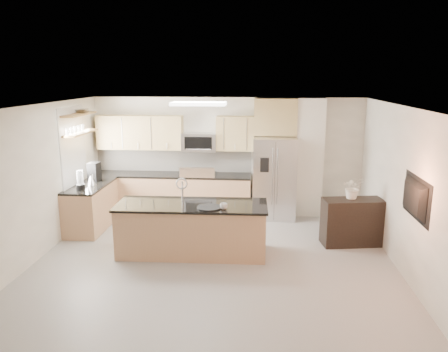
# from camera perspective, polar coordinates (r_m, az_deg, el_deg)

# --- Properties ---
(floor) EXTENTS (6.50, 6.50, 0.00)m
(floor) POSITION_cam_1_polar(r_m,az_deg,el_deg) (7.17, -1.63, -12.33)
(floor) COLOR gray
(floor) RESTS_ON ground
(ceiling) EXTENTS (6.00, 6.50, 0.02)m
(ceiling) POSITION_cam_1_polar(r_m,az_deg,el_deg) (6.49, -1.77, 8.88)
(ceiling) COLOR white
(ceiling) RESTS_ON wall_back
(wall_back) EXTENTS (6.00, 0.02, 2.60)m
(wall_back) POSITION_cam_1_polar(r_m,az_deg,el_deg) (9.87, 0.40, 2.70)
(wall_back) COLOR white
(wall_back) RESTS_ON floor
(wall_front) EXTENTS (6.00, 0.02, 2.60)m
(wall_front) POSITION_cam_1_polar(r_m,az_deg,el_deg) (3.72, -7.49, -15.49)
(wall_front) COLOR white
(wall_front) RESTS_ON floor
(wall_left) EXTENTS (0.02, 6.50, 2.60)m
(wall_left) POSITION_cam_1_polar(r_m,az_deg,el_deg) (7.65, -24.65, -1.56)
(wall_left) COLOR white
(wall_left) RESTS_ON floor
(wall_right) EXTENTS (0.02, 6.50, 2.60)m
(wall_right) POSITION_cam_1_polar(r_m,az_deg,el_deg) (7.05, 23.35, -2.60)
(wall_right) COLOR white
(wall_right) RESTS_ON floor
(back_counter) EXTENTS (3.55, 0.66, 1.44)m
(back_counter) POSITION_cam_1_polar(r_m,az_deg,el_deg) (9.91, -6.83, -2.26)
(back_counter) COLOR tan
(back_counter) RESTS_ON floor
(left_counter) EXTENTS (0.66, 1.50, 0.92)m
(left_counter) POSITION_cam_1_polar(r_m,az_deg,el_deg) (9.33, -16.94, -3.80)
(left_counter) COLOR tan
(left_counter) RESTS_ON floor
(range) EXTENTS (0.76, 0.64, 1.14)m
(range) POSITION_cam_1_polar(r_m,az_deg,el_deg) (9.80, -3.25, -2.36)
(range) COLOR black
(range) RESTS_ON floor
(upper_cabinets) EXTENTS (3.50, 0.33, 0.75)m
(upper_cabinets) POSITION_cam_1_polar(r_m,az_deg,el_deg) (9.82, -7.31, 5.63)
(upper_cabinets) COLOR tan
(upper_cabinets) RESTS_ON wall_back
(microwave) EXTENTS (0.76, 0.40, 0.40)m
(microwave) POSITION_cam_1_polar(r_m,az_deg,el_deg) (9.68, -3.24, 4.45)
(microwave) COLOR silver
(microwave) RESTS_ON upper_cabinets
(refrigerator) EXTENTS (0.92, 0.78, 1.78)m
(refrigerator) POSITION_cam_1_polar(r_m,az_deg,el_deg) (9.57, 6.57, -0.23)
(refrigerator) COLOR silver
(refrigerator) RESTS_ON floor
(partition_column) EXTENTS (0.60, 0.30, 2.60)m
(partition_column) POSITION_cam_1_polar(r_m,az_deg,el_deg) (9.76, 11.06, 2.33)
(partition_column) COLOR white
(partition_column) RESTS_ON floor
(window) EXTENTS (0.04, 1.15, 1.65)m
(window) POSITION_cam_1_polar(r_m,az_deg,el_deg) (9.19, -19.18, 3.41)
(window) COLOR white
(window) RESTS_ON wall_left
(shelf_lower) EXTENTS (0.30, 1.20, 0.04)m
(shelf_lower) POSITION_cam_1_polar(r_m,az_deg,el_deg) (9.19, -18.34, 5.37)
(shelf_lower) COLOR olive
(shelf_lower) RESTS_ON wall_left
(shelf_upper) EXTENTS (0.30, 1.20, 0.04)m
(shelf_upper) POSITION_cam_1_polar(r_m,az_deg,el_deg) (9.15, -18.51, 7.66)
(shelf_upper) COLOR olive
(shelf_upper) RESTS_ON wall_left
(ceiling_fixture) EXTENTS (1.00, 0.50, 0.06)m
(ceiling_fixture) POSITION_cam_1_polar(r_m,az_deg,el_deg) (8.13, -3.33, 9.41)
(ceiling_fixture) COLOR white
(ceiling_fixture) RESTS_ON ceiling
(island) EXTENTS (2.63, 1.00, 1.33)m
(island) POSITION_cam_1_polar(r_m,az_deg,el_deg) (7.71, -4.20, -6.85)
(island) COLOR tan
(island) RESTS_ON floor
(credenza) EXTENTS (1.14, 0.62, 0.87)m
(credenza) POSITION_cam_1_polar(r_m,az_deg,el_deg) (8.42, 16.39, -5.78)
(credenza) COLOR black
(credenza) RESTS_ON floor
(cup) EXTENTS (0.15, 0.15, 0.10)m
(cup) POSITION_cam_1_polar(r_m,az_deg,el_deg) (7.24, -0.04, -3.97)
(cup) COLOR silver
(cup) RESTS_ON island
(platter) EXTENTS (0.45, 0.45, 0.02)m
(platter) POSITION_cam_1_polar(r_m,az_deg,el_deg) (7.31, -1.99, -4.13)
(platter) COLOR black
(platter) RESTS_ON island
(blender) EXTENTS (0.17, 0.17, 0.38)m
(blender) POSITION_cam_1_polar(r_m,az_deg,el_deg) (8.77, -18.26, -0.71)
(blender) COLOR black
(blender) RESTS_ON left_counter
(kettle) EXTENTS (0.19, 0.19, 0.23)m
(kettle) POSITION_cam_1_polar(r_m,az_deg,el_deg) (9.13, -16.98, -0.50)
(kettle) COLOR silver
(kettle) RESTS_ON left_counter
(coffee_maker) EXTENTS (0.23, 0.27, 0.38)m
(coffee_maker) POSITION_cam_1_polar(r_m,az_deg,el_deg) (9.47, -16.59, 0.49)
(coffee_maker) COLOR black
(coffee_maker) RESTS_ON left_counter
(bowl) EXTENTS (0.37, 0.37, 0.09)m
(bowl) POSITION_cam_1_polar(r_m,az_deg,el_deg) (9.32, -18.07, 8.16)
(bowl) COLOR silver
(bowl) RESTS_ON shelf_upper
(flower_vase) EXTENTS (0.57, 0.49, 0.62)m
(flower_vase) POSITION_cam_1_polar(r_m,az_deg,el_deg) (8.26, 16.54, -0.76)
(flower_vase) COLOR white
(flower_vase) RESTS_ON credenza
(television) EXTENTS (0.14, 1.08, 0.62)m
(television) POSITION_cam_1_polar(r_m,az_deg,el_deg) (6.83, 23.19, -2.64)
(television) COLOR black
(television) RESTS_ON wall_right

